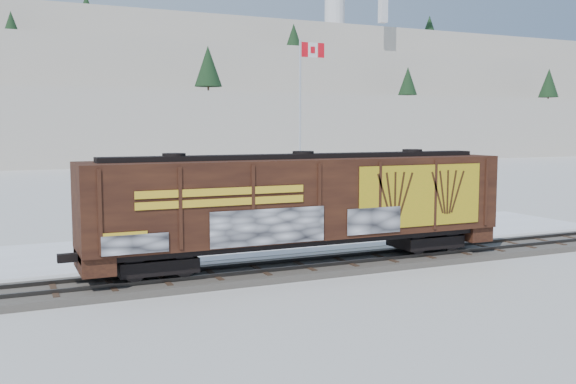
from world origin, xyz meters
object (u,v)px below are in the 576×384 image
hopper_railcar (303,202)px  flagpole (301,151)px  car_white (198,227)px  car_silver (214,226)px  car_dark (401,215)px

hopper_railcar → flagpole: bearing=64.7°
flagpole → car_white: 12.54m
hopper_railcar → car_silver: 8.59m
car_silver → car_white: car_silver is taller
car_silver → car_dark: (12.00, 0.12, -0.08)m
car_silver → car_white: 0.87m
car_white → car_dark: size_ratio=0.93×
car_silver → car_white: size_ratio=1.01×
car_silver → hopper_railcar: bearing=-167.8°
car_silver → car_dark: bearing=-86.3°
car_dark → flagpole: bearing=23.4°
car_white → car_dark: bearing=-102.8°
hopper_railcar → car_silver: bearing=99.1°
hopper_railcar → car_white: bearing=104.4°
hopper_railcar → car_dark: bearing=38.0°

